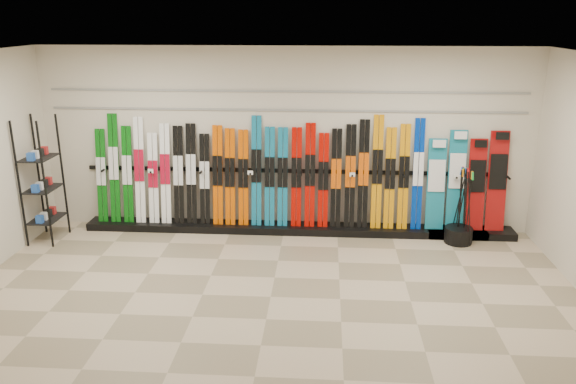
{
  "coord_description": "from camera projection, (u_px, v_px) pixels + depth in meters",
  "views": [
    {
      "loc": [
        0.66,
        -6.42,
        3.45
      ],
      "look_at": [
        0.15,
        1.0,
        1.1
      ],
      "focal_mm": 35.0,
      "sensor_mm": 36.0,
      "label": 1
    }
  ],
  "objects": [
    {
      "name": "pole_bin",
      "position": [
        458.0,
        235.0,
        8.88
      ],
      "size": [
        0.43,
        0.43,
        0.25
      ],
      "primitive_type": "cylinder",
      "color": "black",
      "rests_on": "floor"
    },
    {
      "name": "floor",
      "position": [
        271.0,
        297.0,
        7.19
      ],
      "size": [
        8.0,
        8.0,
        0.0
      ],
      "primitive_type": "plane",
      "color": "gray",
      "rests_on": "ground"
    },
    {
      "name": "skis",
      "position": [
        258.0,
        175.0,
        9.17
      ],
      "size": [
        5.38,
        0.28,
        1.83
      ],
      "color": "#095C0E",
      "rests_on": "ski_rack_base"
    },
    {
      "name": "slatwall_rail_0",
      "position": [
        285.0,
        110.0,
        8.95
      ],
      "size": [
        7.6,
        0.02,
        0.03
      ],
      "primitive_type": "cube",
      "color": "gray",
      "rests_on": "back_wall"
    },
    {
      "name": "snowboards",
      "position": [
        467.0,
        183.0,
        8.98
      ],
      "size": [
        1.25,
        0.25,
        1.6
      ],
      "color": "#14728C",
      "rests_on": "ski_rack_base"
    },
    {
      "name": "ceiling",
      "position": [
        268.0,
        57.0,
        6.29
      ],
      "size": [
        8.0,
        8.0,
        0.0
      ],
      "primitive_type": "plane",
      "rotation": [
        3.14,
        0.0,
        0.0
      ],
      "color": "silver",
      "rests_on": "back_wall"
    },
    {
      "name": "accessory_rack",
      "position": [
        42.0,
        180.0,
        8.75
      ],
      "size": [
        0.4,
        0.6,
        1.98
      ],
      "primitive_type": "cube",
      "color": "black",
      "rests_on": "floor"
    },
    {
      "name": "slatwall_rail_1",
      "position": [
        285.0,
        91.0,
        8.86
      ],
      "size": [
        7.6,
        0.02,
        0.03
      ],
      "primitive_type": "cube",
      "color": "gray",
      "rests_on": "back_wall"
    },
    {
      "name": "ski_poles",
      "position": [
        463.0,
        206.0,
        8.76
      ],
      "size": [
        0.25,
        0.39,
        1.18
      ],
      "color": "black",
      "rests_on": "pole_bin"
    },
    {
      "name": "ski_rack_base",
      "position": [
        297.0,
        228.0,
        9.33
      ],
      "size": [
        8.0,
        0.4,
        0.12
      ],
      "primitive_type": "cube",
      "color": "black",
      "rests_on": "floor"
    },
    {
      "name": "back_wall",
      "position": [
        285.0,
        141.0,
        9.12
      ],
      "size": [
        8.0,
        0.0,
        8.0
      ],
      "primitive_type": "plane",
      "rotation": [
        1.57,
        0.0,
        0.0
      ],
      "color": "beige",
      "rests_on": "floor"
    }
  ]
}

